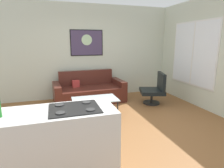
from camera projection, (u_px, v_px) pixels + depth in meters
The scene contains 9 objects.
ground at pixel (112, 129), 3.76m from camera, with size 6.40×6.40×0.04m, color brown.
back_wall at pixel (88, 52), 5.70m from camera, with size 6.40×0.05×2.80m, color beige.
right_wall at pixel (212, 55), 4.50m from camera, with size 0.05×6.40×2.80m, color beige.
couch at pixel (89, 92), 5.41m from camera, with size 2.03×1.05×0.86m.
coffee_table at pixel (95, 100), 4.18m from camera, with size 1.00×0.61×0.46m.
armchair at pixel (155, 89), 5.17m from camera, with size 0.80×0.82×0.88m.
kitchen_counter at pixel (54, 146), 2.29m from camera, with size 1.53×0.63×0.93m.
wall_painting at pixel (87, 43), 5.59m from camera, with size 0.98×0.03×0.77m.
window at pixel (193, 54), 5.05m from camera, with size 0.03×1.65×1.72m.
Camera 1 is at (-1.04, -3.31, 1.70)m, focal length 29.89 mm.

